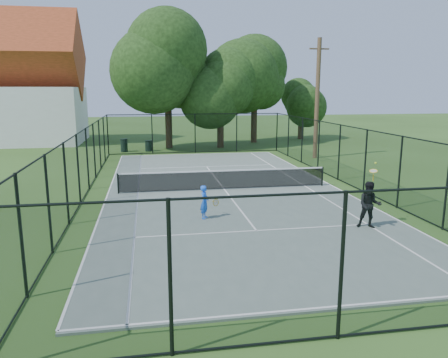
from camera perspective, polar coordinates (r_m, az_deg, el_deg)
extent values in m
plane|color=#2E4C1A|center=(21.16, 0.04, -1.51)|extent=(120.00, 120.00, 0.00)
cube|color=slate|center=(21.15, 0.04, -1.44)|extent=(11.00, 24.00, 0.06)
cylinder|color=black|center=(20.79, -13.66, -0.57)|extent=(0.08, 0.08, 0.95)
cylinder|color=black|center=(22.43, 12.72, 0.35)|extent=(0.08, 0.08, 0.95)
cube|color=black|center=(21.04, 0.04, -0.10)|extent=(10.00, 0.03, 0.88)
cube|color=white|center=(20.96, 0.04, 1.10)|extent=(10.00, 0.05, 0.06)
cylinder|color=#332114|center=(36.67, -7.24, 7.26)|extent=(0.56, 0.56, 4.13)
sphere|color=black|center=(36.59, -7.40, 13.39)|extent=(7.45, 7.45, 7.45)
cylinder|color=#332114|center=(36.79, -0.47, 6.54)|extent=(0.56, 0.56, 3.07)
sphere|color=black|center=(36.65, -0.48, 11.07)|extent=(5.51, 5.51, 5.51)
cylinder|color=#332114|center=(40.37, 3.94, 7.65)|extent=(0.56, 0.56, 4.03)
sphere|color=black|center=(40.28, 4.01, 12.79)|extent=(6.40, 6.40, 6.40)
cylinder|color=#332114|center=(43.89, 10.01, 6.67)|extent=(0.56, 0.56, 2.28)
sphere|color=black|center=(43.77, 10.11, 9.46)|extent=(3.98, 3.98, 3.98)
cylinder|color=black|center=(35.09, -12.92, 4.27)|extent=(0.54, 0.54, 0.98)
cylinder|color=black|center=(35.04, -12.96, 5.10)|extent=(0.58, 0.58, 0.05)
cylinder|color=black|center=(35.08, -9.82, 4.26)|extent=(0.54, 0.54, 0.81)
cylinder|color=black|center=(35.03, -9.84, 4.95)|extent=(0.58, 0.58, 0.05)
cylinder|color=#4C3823|center=(31.55, 12.07, 10.15)|extent=(0.30, 0.30, 8.26)
cube|color=#4C3823|center=(31.65, 12.34, 16.28)|extent=(1.40, 0.10, 0.10)
imported|color=blue|center=(16.32, -2.56, -3.02)|extent=(0.46, 0.54, 1.26)
torus|color=gold|center=(16.55, -1.07, -3.09)|extent=(0.27, 0.18, 0.29)
cylinder|color=silver|center=(16.55, -1.07, -3.09)|extent=(0.23, 0.15, 0.25)
imported|color=black|center=(15.98, 18.48, -3.23)|extent=(0.98, 0.89, 1.64)
torus|color=gold|center=(16.16, 18.94, 1.00)|extent=(0.30, 0.28, 0.14)
cylinder|color=silver|center=(16.16, 18.94, 1.00)|extent=(0.26, 0.24, 0.11)
sphere|color=#CCE526|center=(16.37, 19.19, 2.00)|extent=(0.07, 0.07, 0.07)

